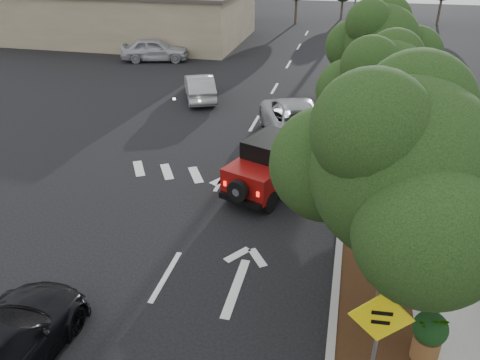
% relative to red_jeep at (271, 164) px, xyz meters
% --- Properties ---
extents(ground, '(120.00, 120.00, 0.00)m').
position_rel_red_jeep_xyz_m(ground, '(-1.95, -5.57, -1.02)').
color(ground, black).
rests_on(ground, ground).
extents(curb, '(0.20, 70.00, 0.15)m').
position_rel_red_jeep_xyz_m(curb, '(2.65, 6.43, -0.94)').
color(curb, '#9E9B93').
rests_on(curb, ground).
extents(planting_strip, '(1.80, 70.00, 0.12)m').
position_rel_red_jeep_xyz_m(planting_strip, '(3.65, 6.43, -0.96)').
color(planting_strip, black).
rests_on(planting_strip, ground).
extents(sidewalk, '(2.00, 70.00, 0.12)m').
position_rel_red_jeep_xyz_m(sidewalk, '(5.55, 6.43, -0.96)').
color(sidewalk, gray).
rests_on(sidewalk, ground).
extents(hedge, '(0.80, 70.00, 0.80)m').
position_rel_red_jeep_xyz_m(hedge, '(6.95, 6.43, -0.62)').
color(hedge, black).
rests_on(hedge, ground).
extents(commercial_building, '(22.00, 12.00, 4.00)m').
position_rel_red_jeep_xyz_m(commercial_building, '(-17.95, 24.43, 0.98)').
color(commercial_building, gray).
rests_on(commercial_building, ground).
extents(transmission_tower, '(7.00, 4.00, 28.00)m').
position_rel_red_jeep_xyz_m(transmission_tower, '(4.05, 42.43, -1.02)').
color(transmission_tower, slate).
rests_on(transmission_tower, ground).
extents(street_tree_near, '(3.80, 3.80, 5.92)m').
position_rel_red_jeep_xyz_m(street_tree_near, '(3.65, -6.07, -1.02)').
color(street_tree_near, black).
rests_on(street_tree_near, ground).
extents(street_tree_mid, '(3.20, 3.20, 5.32)m').
position_rel_red_jeep_xyz_m(street_tree_mid, '(3.65, 0.93, -1.02)').
color(street_tree_mid, black).
rests_on(street_tree_mid, ground).
extents(street_tree_far, '(3.40, 3.40, 5.62)m').
position_rel_red_jeep_xyz_m(street_tree_far, '(3.65, 7.43, -1.02)').
color(street_tree_far, black).
rests_on(street_tree_far, ground).
extents(light_pole_a, '(2.00, 0.22, 9.00)m').
position_rel_red_jeep_xyz_m(light_pole_a, '(-8.45, 20.43, -1.02)').
color(light_pole_a, slate).
rests_on(light_pole_a, ground).
extents(light_pole_b, '(2.00, 0.22, 9.00)m').
position_rel_red_jeep_xyz_m(light_pole_b, '(-9.45, 32.43, -1.02)').
color(light_pole_b, slate).
rests_on(light_pole_b, ground).
extents(red_jeep, '(2.88, 4.09, 2.00)m').
position_rel_red_jeep_xyz_m(red_jeep, '(0.00, 0.00, 0.00)').
color(red_jeep, black).
rests_on(red_jeep, ground).
extents(silver_suv_ahead, '(4.62, 6.36, 1.61)m').
position_rel_red_jeep_xyz_m(silver_suv_ahead, '(0.39, 4.80, -0.21)').
color(silver_suv_ahead, '#9C9FA3').
rests_on(silver_suv_ahead, ground).
extents(silver_sedan_oncoming, '(3.05, 4.50, 1.40)m').
position_rel_red_jeep_xyz_m(silver_sedan_oncoming, '(-5.75, 9.47, -0.31)').
color(silver_sedan_oncoming, '#94969A').
rests_on(silver_sedan_oncoming, ground).
extents(parked_suv, '(5.15, 3.09, 1.64)m').
position_rel_red_jeep_xyz_m(parked_suv, '(-11.65, 17.22, -0.20)').
color(parked_suv, '#AEAFB6').
rests_on(parked_suv, ground).
extents(speed_hump_sign, '(1.21, 0.14, 2.59)m').
position_rel_red_jeep_xyz_m(speed_hump_sign, '(3.45, -8.10, 0.78)').
color(speed_hump_sign, slate).
rests_on(speed_hump_sign, ground).
extents(terracotta_planter, '(0.74, 0.74, 1.29)m').
position_rel_red_jeep_xyz_m(terracotta_planter, '(4.65, -6.97, -0.15)').
color(terracotta_planter, brown).
rests_on(terracotta_planter, ground).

